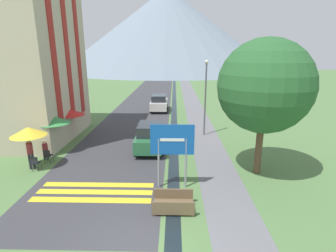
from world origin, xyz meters
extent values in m
plane|color=#517542|center=(0.00, 20.00, 0.00)|extent=(160.00, 160.00, 0.00)
cube|color=#38383D|center=(-2.50, 30.00, 0.00)|extent=(6.40, 60.00, 0.01)
cube|color=slate|center=(3.60, 30.00, 0.00)|extent=(2.20, 60.00, 0.01)
cube|color=black|center=(1.20, 30.00, 0.00)|extent=(0.60, 60.00, 0.00)
cube|color=yellow|center=(-2.50, 3.07, 0.01)|extent=(5.44, 0.44, 0.01)
cube|color=yellow|center=(-2.50, 3.77, 0.01)|extent=(5.44, 0.44, 0.01)
cube|color=yellow|center=(-2.50, 4.47, 0.01)|extent=(5.44, 0.44, 0.01)
cone|color=slate|center=(-1.44, 93.73, 14.29)|extent=(77.70, 77.70, 28.57)
cube|color=#BCAD93|center=(-9.40, 12.00, 6.23)|extent=(5.90, 7.97, 12.46)
cube|color=maroon|center=(-6.42, 9.81, 6.23)|extent=(0.06, 0.70, 9.34)
cube|color=maroon|center=(-6.42, 12.00, 6.23)|extent=(0.06, 0.70, 9.34)
cube|color=maroon|center=(-6.42, 14.19, 6.23)|extent=(0.06, 0.70, 9.34)
cylinder|color=gray|center=(0.49, 4.36, 1.24)|extent=(0.10, 0.10, 2.49)
cylinder|color=gray|center=(1.78, 4.36, 1.24)|extent=(0.10, 0.10, 2.49)
cube|color=#1451AD|center=(1.13, 4.34, 2.44)|extent=(2.04, 0.05, 1.45)
cube|color=white|center=(1.13, 4.31, 2.44)|extent=(1.12, 0.02, 0.14)
cube|color=brown|center=(1.20, 2.47, 0.14)|extent=(1.70, 1.10, 0.12)
cube|color=brown|center=(1.20, 1.96, 0.43)|extent=(1.70, 0.08, 0.45)
cube|color=brown|center=(1.20, 2.98, 0.43)|extent=(1.70, 0.08, 0.45)
cube|color=brown|center=(0.43, 2.47, 0.04)|extent=(0.16, 0.99, 0.08)
cube|color=brown|center=(1.97, 2.47, 0.04)|extent=(0.16, 0.99, 0.08)
cube|color=#28663D|center=(-0.40, 9.57, 0.72)|extent=(1.75, 4.04, 0.84)
cube|color=#23282D|center=(-0.40, 9.37, 1.48)|extent=(1.48, 2.22, 0.68)
cylinder|color=black|center=(-1.23, 10.82, 0.30)|extent=(0.18, 0.60, 0.60)
cylinder|color=black|center=(0.43, 10.82, 0.30)|extent=(0.18, 0.60, 0.60)
cylinder|color=black|center=(-1.23, 8.32, 0.30)|extent=(0.18, 0.60, 0.60)
cylinder|color=black|center=(0.43, 8.32, 0.30)|extent=(0.18, 0.60, 0.60)
cube|color=silver|center=(-0.49, 21.88, 0.72)|extent=(1.81, 4.00, 0.84)
cube|color=#23282D|center=(-0.49, 21.68, 1.48)|extent=(1.54, 2.20, 0.68)
cylinder|color=black|center=(-1.36, 23.12, 0.30)|extent=(0.18, 0.60, 0.60)
cylinder|color=black|center=(0.37, 23.12, 0.30)|extent=(0.18, 0.60, 0.60)
cylinder|color=black|center=(-1.36, 20.65, 0.30)|extent=(0.18, 0.60, 0.60)
cylinder|color=black|center=(0.37, 20.65, 0.30)|extent=(0.18, 0.60, 0.60)
cube|color=#232328|center=(-6.23, 7.13, 0.45)|extent=(0.40, 0.40, 0.04)
cube|color=#232328|center=(-6.23, 6.95, 0.65)|extent=(0.40, 0.04, 0.40)
cylinder|color=#232328|center=(-6.40, 7.30, 0.23)|extent=(0.03, 0.03, 0.45)
cylinder|color=#232328|center=(-6.06, 7.30, 0.23)|extent=(0.03, 0.03, 0.45)
cylinder|color=#232328|center=(-6.40, 6.96, 0.23)|extent=(0.03, 0.03, 0.45)
cylinder|color=#232328|center=(-6.06, 6.96, 0.23)|extent=(0.03, 0.03, 0.45)
cube|color=#232328|center=(-7.00, 10.03, 0.45)|extent=(0.40, 0.40, 0.04)
cube|color=#232328|center=(-7.00, 9.85, 0.65)|extent=(0.40, 0.04, 0.40)
cylinder|color=#232328|center=(-7.17, 10.20, 0.23)|extent=(0.03, 0.03, 0.45)
cylinder|color=#232328|center=(-6.83, 10.20, 0.23)|extent=(0.03, 0.03, 0.45)
cylinder|color=#232328|center=(-7.17, 9.86, 0.23)|extent=(0.03, 0.03, 0.45)
cylinder|color=#232328|center=(-6.83, 9.86, 0.23)|extent=(0.03, 0.03, 0.45)
cube|color=#232328|center=(-6.42, 6.07, 0.45)|extent=(0.40, 0.40, 0.04)
cube|color=#232328|center=(-6.42, 5.89, 0.65)|extent=(0.40, 0.04, 0.40)
cylinder|color=#232328|center=(-6.59, 6.24, 0.23)|extent=(0.03, 0.03, 0.45)
cylinder|color=#232328|center=(-6.25, 6.24, 0.23)|extent=(0.03, 0.03, 0.45)
cylinder|color=#232328|center=(-6.59, 5.90, 0.23)|extent=(0.03, 0.03, 0.45)
cylinder|color=#232328|center=(-6.25, 5.90, 0.23)|extent=(0.03, 0.03, 0.45)
cylinder|color=#B7B2A8|center=(-6.80, 6.41, 1.13)|extent=(0.06, 0.06, 2.25)
cone|color=yellow|center=(-6.80, 6.41, 2.15)|extent=(1.90, 1.90, 0.49)
cylinder|color=#B7B2A8|center=(-6.51, 8.94, 1.14)|extent=(0.06, 0.06, 2.27)
cone|color=#338442|center=(-6.51, 8.94, 2.17)|extent=(2.07, 2.07, 0.45)
cylinder|color=#B7B2A8|center=(-6.47, 11.50, 1.10)|extent=(0.06, 0.06, 2.20)
cone|color=red|center=(-6.47, 11.50, 2.10)|extent=(2.13, 2.13, 0.42)
cylinder|color=#282833|center=(-6.84, 6.21, 0.47)|extent=(0.14, 0.14, 0.94)
cylinder|color=#282833|center=(-6.66, 6.21, 0.47)|extent=(0.14, 0.14, 0.94)
cylinder|color=maroon|center=(-6.75, 6.21, 1.25)|extent=(0.32, 0.32, 0.62)
sphere|color=#9E755B|center=(-6.75, 6.21, 1.66)|extent=(0.22, 0.22, 0.22)
cylinder|color=#282833|center=(-6.73, 7.64, 0.23)|extent=(0.14, 0.14, 0.46)
cylinder|color=#282833|center=(-6.55, 7.64, 0.23)|extent=(0.14, 0.14, 0.46)
cylinder|color=maroon|center=(-6.64, 7.64, 0.74)|extent=(0.32, 0.32, 0.57)
sphere|color=beige|center=(-6.64, 7.64, 1.13)|extent=(0.22, 0.22, 0.22)
cylinder|color=#515156|center=(3.61, 12.91, 2.78)|extent=(0.12, 0.12, 5.55)
sphere|color=silver|center=(3.61, 12.91, 5.67)|extent=(0.28, 0.28, 0.28)
cylinder|color=brown|center=(5.74, 6.09, 1.34)|extent=(0.36, 0.36, 2.68)
sphere|color=#285B2D|center=(5.74, 6.09, 4.71)|extent=(4.75, 4.75, 4.75)
camera|label=1|loc=(1.21, -7.15, 6.30)|focal=28.00mm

